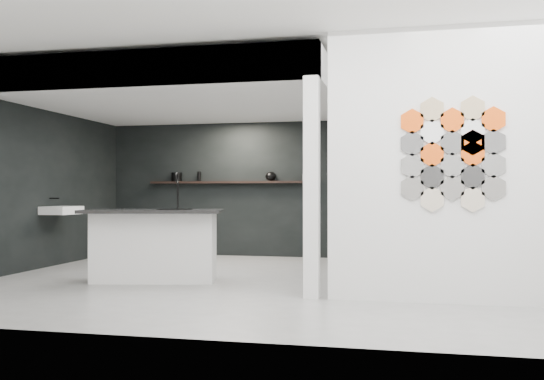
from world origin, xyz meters
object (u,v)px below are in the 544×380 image
(partition_panel, at_px, (449,165))
(stockpot, at_px, (177,177))
(kettle, at_px, (271,176))
(glass_bowl, at_px, (307,177))
(glass_vase, at_px, (307,177))
(bottle_dark, at_px, (199,176))
(utensil_cup, at_px, (175,178))
(wall_basin, at_px, (62,210))
(kitchen_island, at_px, (154,244))

(partition_panel, xyz_separation_m, stockpot, (-4.45, 3.87, -0.00))
(kettle, relative_size, glass_bowl, 1.15)
(glass_vase, distance_m, bottle_dark, 1.95)
(glass_bowl, height_order, utensil_cup, glass_bowl)
(wall_basin, relative_size, kitchen_island, 0.33)
(glass_bowl, xyz_separation_m, glass_vase, (0.00, 0.00, 0.01))
(stockpot, bearing_deg, kettle, 0.00)
(bottle_dark, bearing_deg, glass_bowl, 0.00)
(glass_vase, relative_size, utensil_cup, 1.38)
(kitchen_island, bearing_deg, glass_bowl, 53.06)
(utensil_cup, bearing_deg, kitchen_island, -72.96)
(glass_vase, distance_m, utensil_cup, 2.40)
(stockpot, bearing_deg, utensil_cup, 180.00)
(partition_panel, bearing_deg, bottle_dark, 136.14)
(kettle, bearing_deg, partition_panel, -76.31)
(partition_panel, height_order, kettle, partition_panel)
(utensil_cup, bearing_deg, partition_panel, -40.82)
(kettle, height_order, utensil_cup, kettle)
(partition_panel, bearing_deg, kettle, 125.10)
(kitchen_island, relative_size, glass_bowl, 11.38)
(wall_basin, height_order, kitchen_island, kitchen_island)
(stockpot, distance_m, bottle_dark, 0.42)
(wall_basin, xyz_separation_m, stockpot, (1.02, 2.07, 0.55))
(kitchen_island, bearing_deg, stockpot, 94.45)
(stockpot, height_order, glass_bowl, stockpot)
(kettle, xyz_separation_m, bottle_dark, (-1.31, 0.00, 0.01))
(glass_bowl, bearing_deg, glass_vase, 0.00)
(stockpot, distance_m, utensil_cup, 0.04)
(glass_bowl, bearing_deg, partition_panel, -61.77)
(wall_basin, xyz_separation_m, bottle_dark, (1.44, 2.07, 0.55))
(glass_bowl, height_order, glass_vase, glass_vase)
(glass_vase, bearing_deg, partition_panel, -61.77)
(partition_panel, bearing_deg, glass_vase, 118.23)
(kitchen_island, xyz_separation_m, utensil_cup, (-0.96, 3.12, 0.91))
(glass_bowl, bearing_deg, kitchen_island, -114.80)
(utensil_cup, bearing_deg, wall_basin, -115.64)
(kettle, height_order, bottle_dark, bottle_dark)
(partition_panel, bearing_deg, kitchen_island, 168.05)
(partition_panel, distance_m, glass_bowl, 4.39)
(kettle, relative_size, bottle_dark, 1.09)
(stockpot, xyz_separation_m, glass_vase, (2.37, 0.00, -0.01))
(partition_panel, bearing_deg, stockpot, 139.01)
(glass_bowl, bearing_deg, bottle_dark, 180.00)
(stockpot, xyz_separation_m, glass_bowl, (2.37, 0.00, -0.02))
(kettle, distance_m, bottle_dark, 1.31)
(stockpot, relative_size, bottle_dark, 1.13)
(glass_bowl, bearing_deg, kettle, 180.00)
(kitchen_island, xyz_separation_m, glass_vase, (1.44, 3.12, 0.93))
(partition_panel, relative_size, glass_bowl, 17.41)
(partition_panel, height_order, bottle_dark, partition_panel)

